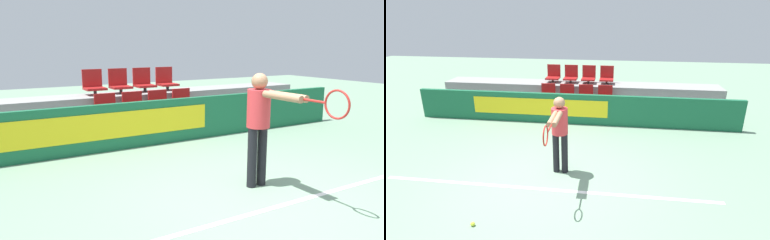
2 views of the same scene
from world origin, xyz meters
TOP-DOWN VIEW (x-y plane):
  - ground_plane at (0.00, 0.00)m, footprint 30.00×30.00m
  - court_baseline at (0.00, -0.21)m, footprint 6.27×0.08m
  - barrier_wall at (-0.03, 3.22)m, footprint 9.20×0.14m
  - bleacher_tier_front at (0.00, 3.73)m, footprint 8.80×0.86m
  - bleacher_tier_middle at (0.00, 4.60)m, footprint 8.80×0.86m
  - stadium_chair_0 at (-0.87, 3.86)m, footprint 0.43×0.43m
  - stadium_chair_1 at (-0.29, 3.86)m, footprint 0.43×0.43m
  - stadium_chair_2 at (0.29, 3.86)m, footprint 0.43×0.43m
  - stadium_chair_3 at (0.87, 3.86)m, footprint 0.43×0.43m
  - stadium_chair_4 at (-0.87, 4.72)m, footprint 0.43×0.43m
  - stadium_chair_5 at (-0.29, 4.72)m, footprint 0.43×0.43m
  - stadium_chair_6 at (0.29, 4.72)m, footprint 0.43×0.43m
  - stadium_chair_7 at (0.87, 4.72)m, footprint 0.43×0.43m
  - tennis_player at (0.17, 0.40)m, footprint 0.31×1.54m
  - tennis_ball at (-0.85, -1.32)m, footprint 0.07×0.07m

SIDE VIEW (x-z plane):
  - ground_plane at x=0.00m, z-range 0.00..0.00m
  - court_baseline at x=0.00m, z-range 0.00..0.01m
  - tennis_ball at x=-0.85m, z-range 0.00..0.07m
  - bleacher_tier_front at x=0.00m, z-range 0.00..0.44m
  - bleacher_tier_middle at x=0.00m, z-range 0.00..0.87m
  - barrier_wall at x=-0.03m, z-range 0.00..0.88m
  - stadium_chair_0 at x=-0.87m, z-range 0.38..0.93m
  - stadium_chair_1 at x=-0.29m, z-range 0.38..0.93m
  - stadium_chair_2 at x=0.29m, z-range 0.38..0.93m
  - stadium_chair_3 at x=0.87m, z-range 0.38..0.93m
  - tennis_player at x=0.17m, z-range 0.19..1.75m
  - stadium_chair_4 at x=-0.87m, z-range 0.82..1.36m
  - stadium_chair_5 at x=-0.29m, z-range 0.82..1.36m
  - stadium_chair_6 at x=0.29m, z-range 0.82..1.36m
  - stadium_chair_7 at x=0.87m, z-range 0.82..1.36m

